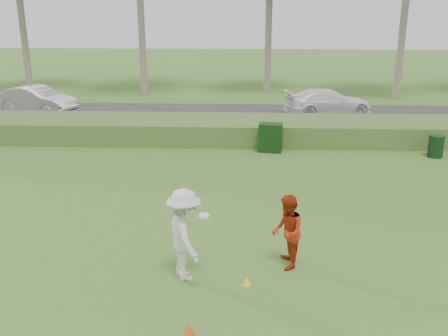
{
  "coord_description": "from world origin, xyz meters",
  "views": [
    {
      "loc": [
        0.57,
        -9.11,
        5.59
      ],
      "look_at": [
        0.0,
        4.0,
        1.3
      ],
      "focal_mm": 40.0,
      "sensor_mm": 36.0,
      "label": 1
    }
  ],
  "objects_px": {
    "player_white": "(185,235)",
    "cone_yellow": "(247,281)",
    "player_red": "(287,232)",
    "cone_orange": "(188,330)",
    "car_right": "(328,102)",
    "utility_cabinet": "(271,138)",
    "car_mid": "(37,100)",
    "trash_bin": "(436,146)"
  },
  "relations": [
    {
      "from": "player_white",
      "to": "utility_cabinet",
      "type": "xyz_separation_m",
      "value": [
        2.26,
        9.87,
        -0.43
      ]
    },
    {
      "from": "utility_cabinet",
      "to": "cone_orange",
      "type": "bearing_deg",
      "value": -91.38
    },
    {
      "from": "cone_orange",
      "to": "utility_cabinet",
      "type": "height_order",
      "value": "utility_cabinet"
    },
    {
      "from": "car_right",
      "to": "utility_cabinet",
      "type": "bearing_deg",
      "value": 141.25
    },
    {
      "from": "cone_orange",
      "to": "cone_yellow",
      "type": "height_order",
      "value": "cone_orange"
    },
    {
      "from": "player_red",
      "to": "car_mid",
      "type": "height_order",
      "value": "player_red"
    },
    {
      "from": "cone_yellow",
      "to": "utility_cabinet",
      "type": "bearing_deg",
      "value": 84.68
    },
    {
      "from": "cone_orange",
      "to": "car_right",
      "type": "distance_m",
      "value": 19.56
    },
    {
      "from": "player_white",
      "to": "cone_yellow",
      "type": "bearing_deg",
      "value": -125.19
    },
    {
      "from": "player_red",
      "to": "trash_bin",
      "type": "bearing_deg",
      "value": 142.45
    },
    {
      "from": "cone_orange",
      "to": "utility_cabinet",
      "type": "xyz_separation_m",
      "value": [
        1.97,
        11.85,
        0.45
      ]
    },
    {
      "from": "player_white",
      "to": "car_mid",
      "type": "relative_size",
      "value": 0.45
    },
    {
      "from": "cone_yellow",
      "to": "car_mid",
      "type": "distance_m",
      "value": 20.11
    },
    {
      "from": "trash_bin",
      "to": "utility_cabinet",
      "type": "bearing_deg",
      "value": 175.56
    },
    {
      "from": "utility_cabinet",
      "to": "car_mid",
      "type": "distance_m",
      "value": 13.8
    },
    {
      "from": "car_right",
      "to": "player_red",
      "type": "bearing_deg",
      "value": 155.0
    },
    {
      "from": "utility_cabinet",
      "to": "car_right",
      "type": "distance_m",
      "value": 7.73
    },
    {
      "from": "player_white",
      "to": "cone_orange",
      "type": "bearing_deg",
      "value": 163.79
    },
    {
      "from": "player_white",
      "to": "car_right",
      "type": "xyz_separation_m",
      "value": [
        5.59,
        16.84,
        -0.27
      ]
    },
    {
      "from": "player_white",
      "to": "cone_yellow",
      "type": "relative_size",
      "value": 9.99
    },
    {
      "from": "player_white",
      "to": "cone_orange",
      "type": "relative_size",
      "value": 8.52
    },
    {
      "from": "cone_yellow",
      "to": "utility_cabinet",
      "type": "distance_m",
      "value": 10.17
    },
    {
      "from": "cone_yellow",
      "to": "cone_orange",
      "type": "bearing_deg",
      "value": -120.87
    },
    {
      "from": "car_right",
      "to": "cone_yellow",
      "type": "bearing_deg",
      "value": 152.75
    },
    {
      "from": "utility_cabinet",
      "to": "trash_bin",
      "type": "bearing_deg",
      "value": 3.65
    },
    {
      "from": "utility_cabinet",
      "to": "car_mid",
      "type": "bearing_deg",
      "value": 159.59
    },
    {
      "from": "player_white",
      "to": "player_red",
      "type": "height_order",
      "value": "player_white"
    },
    {
      "from": "car_mid",
      "to": "trash_bin",
      "type": "bearing_deg",
      "value": -90.47
    },
    {
      "from": "cone_yellow",
      "to": "car_right",
      "type": "distance_m",
      "value": 17.63
    },
    {
      "from": "cone_orange",
      "to": "car_mid",
      "type": "height_order",
      "value": "car_mid"
    },
    {
      "from": "cone_yellow",
      "to": "utility_cabinet",
      "type": "xyz_separation_m",
      "value": [
        0.94,
        10.12,
        0.47
      ]
    },
    {
      "from": "car_right",
      "to": "trash_bin",
      "type": "bearing_deg",
      "value": -171.29
    },
    {
      "from": "player_red",
      "to": "cone_orange",
      "type": "bearing_deg",
      "value": -38.31
    },
    {
      "from": "player_white",
      "to": "player_red",
      "type": "xyz_separation_m",
      "value": [
        2.2,
        0.58,
        -0.16
      ]
    },
    {
      "from": "utility_cabinet",
      "to": "car_mid",
      "type": "height_order",
      "value": "car_mid"
    },
    {
      "from": "cone_yellow",
      "to": "car_right",
      "type": "height_order",
      "value": "car_right"
    },
    {
      "from": "player_red",
      "to": "utility_cabinet",
      "type": "distance_m",
      "value": 9.29
    },
    {
      "from": "player_red",
      "to": "trash_bin",
      "type": "relative_size",
      "value": 1.97
    },
    {
      "from": "cone_yellow",
      "to": "car_mid",
      "type": "height_order",
      "value": "car_mid"
    },
    {
      "from": "cone_yellow",
      "to": "car_mid",
      "type": "relative_size",
      "value": 0.05
    },
    {
      "from": "cone_yellow",
      "to": "utility_cabinet",
      "type": "relative_size",
      "value": 0.18
    },
    {
      "from": "player_white",
      "to": "player_red",
      "type": "bearing_deg",
      "value": -99.57
    }
  ]
}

